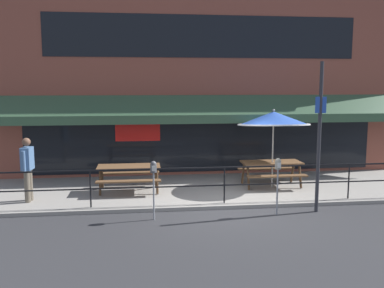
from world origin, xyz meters
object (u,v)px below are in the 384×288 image
Objects in this scene: parking_meter_near at (153,172)px; picnic_table_centre at (271,167)px; patio_umbrella_centre at (274,119)px; parking_meter_far at (278,169)px; pedestrian_walking at (28,166)px; street_sign_pole at (319,136)px; picnic_table_left at (129,171)px.

picnic_table_centre is at bearing 34.72° from parking_meter_near.
parking_meter_far is at bearing -104.77° from patio_umbrella_centre.
pedestrian_walking is 6.52m from parking_meter_far.
picnic_table_centre is 4.49m from parking_meter_near.
parking_meter_near is 4.18m from street_sign_pole.
picnic_table_centre is 0.48× the size of street_sign_pole.
parking_meter_near is at bearing -145.28° from picnic_table_centre.
picnic_table_left is 5.39m from street_sign_pole.
pedestrian_walking is 7.58m from street_sign_pole.
parking_meter_near reaches higher than picnic_table_centre.
pedestrian_walking is 1.20× the size of parking_meter_near.
street_sign_pole is at bearing -25.49° from picnic_table_left.
picnic_table_centre is 1.48m from patio_umbrella_centre.
parking_meter_near is (-3.67, -2.45, -1.03)m from patio_umbrella_centre.
picnic_table_left is at bearing 104.76° from parking_meter_near.
picnic_table_left is 4.39m from parking_meter_far.
pedestrian_walking is 1.20× the size of parking_meter_far.
pedestrian_walking is at bearing 152.78° from parking_meter_near.
parking_meter_far is (-0.64, -2.52, 0.44)m from picnic_table_centre.
pedestrian_walking is at bearing -173.67° from patio_umbrella_centre.
pedestrian_walking is 3.68m from parking_meter_near.
patio_umbrella_centre is at bearing -90.00° from picnic_table_centre.
picnic_table_centre is at bearing 7.09° from pedestrian_walking.
patio_umbrella_centre is at bearing 6.33° from pedestrian_walking.
picnic_table_centre is 1.27× the size of parking_meter_near.
parking_meter_near is at bearing -179.56° from parking_meter_far.
parking_meter_far reaches higher than picnic_table_centre.
parking_meter_far is at bearing -104.25° from picnic_table_centre.
street_sign_pole is (1.07, 0.12, 0.78)m from parking_meter_far.
patio_umbrella_centre reaches higher than pedestrian_walking.
parking_meter_near is at bearing -177.97° from street_sign_pole.
picnic_table_left and picnic_table_centre have the same top height.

